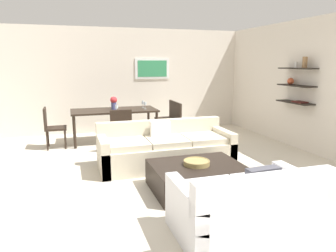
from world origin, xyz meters
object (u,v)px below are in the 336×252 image
(loveseat_white, at_px, (247,207))
(dining_chair_left_near, at_px, (51,125))
(sofa_beige, at_px, (166,150))
(coffee_table, at_px, (197,177))
(dining_chair_foot, at_px, (120,127))
(dining_chair_right_near, at_px, (173,118))
(decorative_bowl, at_px, (197,162))
(wine_glass_right_near, at_px, (145,104))
(wine_glass_right_far, at_px, (143,103))
(dining_table, at_px, (114,112))
(centerpiece_vase, at_px, (114,102))
(dining_chair_right_far, at_px, (168,116))
(wine_glass_foot, at_px, (117,107))

(loveseat_white, relative_size, dining_chair_left_near, 1.75)
(sofa_beige, xyz_separation_m, coffee_table, (0.11, -1.19, -0.10))
(loveseat_white, height_order, dining_chair_foot, dining_chair_foot)
(sofa_beige, relative_size, dining_chair_left_near, 2.67)
(dining_chair_left_near, relative_size, dining_chair_right_near, 1.00)
(loveseat_white, height_order, dining_chair_left_near, dining_chair_left_near)
(decorative_bowl, distance_m, dining_chair_right_near, 3.15)
(decorative_bowl, relative_size, wine_glass_right_near, 2.30)
(decorative_bowl, bearing_deg, coffee_table, 39.28)
(wine_glass_right_far, bearing_deg, dining_table, -170.98)
(wine_glass_right_near, bearing_deg, loveseat_white, -89.13)
(decorative_bowl, bearing_deg, centerpiece_vase, 102.01)
(dining_chair_foot, xyz_separation_m, dining_chair_right_far, (1.38, 1.07, 0.00))
(decorative_bowl, distance_m, wine_glass_foot, 3.00)
(dining_chair_left_near, bearing_deg, sofa_beige, -43.30)
(wine_glass_right_far, height_order, wine_glass_right_near, wine_glass_right_far)
(dining_chair_right_far, height_order, dining_chair_right_near, same)
(dining_table, xyz_separation_m, wine_glass_foot, (-0.00, -0.40, 0.18))
(dining_chair_foot, distance_m, dining_chair_left_near, 1.53)
(dining_table, relative_size, dining_chair_right_near, 2.21)
(sofa_beige, relative_size, wine_glass_foot, 14.52)
(loveseat_white, xyz_separation_m, dining_chair_foot, (-0.78, 3.66, 0.21))
(loveseat_white, xyz_separation_m, wine_glass_right_far, (-0.07, 4.64, 0.57))
(coffee_table, bearing_deg, dining_chair_foot, 106.64)
(decorative_bowl, xyz_separation_m, centerpiece_vase, (-0.71, 3.32, 0.50))
(dining_chair_left_near, xyz_separation_m, wine_glass_right_far, (2.09, 0.32, 0.36))
(dining_chair_right_near, height_order, wine_glass_foot, wine_glass_foot)
(coffee_table, xyz_separation_m, centerpiece_vase, (-0.72, 3.31, 0.73))
(centerpiece_vase, bearing_deg, dining_chair_right_far, 6.86)
(wine_glass_foot, bearing_deg, dining_chair_right_near, 7.87)
(loveseat_white, height_order, wine_glass_right_near, wine_glass_right_near)
(decorative_bowl, distance_m, dining_chair_left_near, 3.71)
(wine_glass_foot, relative_size, wine_glass_right_near, 0.98)
(sofa_beige, height_order, decorative_bowl, sofa_beige)
(decorative_bowl, height_order, dining_chair_right_far, dining_chair_right_far)
(dining_chair_right_near, relative_size, wine_glass_right_far, 5.18)
(coffee_table, xyz_separation_m, dining_chair_right_near, (0.66, 3.06, 0.31))
(wine_glass_foot, distance_m, wine_glass_right_near, 0.76)
(wine_glass_right_near, bearing_deg, dining_chair_right_far, 25.44)
(decorative_bowl, bearing_deg, dining_chair_right_near, 77.68)
(wine_glass_right_far, bearing_deg, dining_chair_right_far, 7.86)
(wine_glass_right_near, bearing_deg, sofa_beige, -92.96)
(dining_table, distance_m, wine_glass_foot, 0.44)
(dining_chair_right_far, relative_size, wine_glass_right_near, 5.35)
(decorative_bowl, height_order, wine_glass_right_near, wine_glass_right_near)
(centerpiece_vase, bearing_deg, wine_glass_foot, -90.04)
(dining_table, distance_m, dining_chair_right_near, 1.40)
(loveseat_white, bearing_deg, wine_glass_foot, 100.65)
(wine_glass_right_near, bearing_deg, coffee_table, -89.84)
(wine_glass_right_far, bearing_deg, dining_chair_foot, -126.06)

